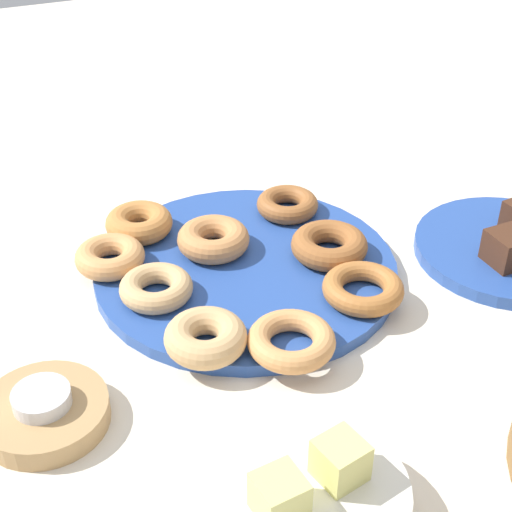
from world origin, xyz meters
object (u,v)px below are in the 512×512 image
candle_holder (45,413)px  donut_plate (246,269)px  donut_0 (110,257)px  brownie_far (509,248)px  donut_2 (287,204)px  melon_chunk_right (279,496)px  donut_5 (139,223)px  donut_4 (363,289)px  cake_plate (509,249)px  donut_6 (206,337)px  donut_7 (156,288)px  fruit_bowl (305,503)px  donut_8 (329,245)px  donut_1 (213,239)px  donut_3 (291,341)px  melon_chunk_left (340,460)px  tealight (42,398)px

candle_holder → donut_plate: bearing=-151.1°
donut_0 → brownie_far: 0.46m
donut_2 → melon_chunk_right: bearing=64.1°
donut_5 → brownie_far: 0.44m
donut_4 → cake_plate: size_ratio=0.39×
donut_6 → candle_holder: 0.17m
donut_4 → donut_7: bearing=-23.2°
fruit_bowl → donut_8: bearing=-120.6°
donut_plate → donut_1: (0.02, -0.04, 0.02)m
candle_holder → fruit_bowl: fruit_bowl is taller
donut_5 → donut_6: size_ratio=0.98×
donut_5 → donut_6: same height
donut_2 → brownie_far: 0.28m
donut_1 → donut_5: bearing=-44.8°
donut_8 → candle_holder: (0.36, 0.12, -0.02)m
cake_plate → fruit_bowl: (0.40, 0.25, 0.01)m
donut_0 → fruit_bowl: donut_0 is taller
fruit_bowl → donut_2: bearing=-113.3°
donut_4 → donut_7: (0.21, -0.09, 0.00)m
donut_5 → cake_plate: bearing=153.5°
donut_8 → brownie_far: size_ratio=1.89×
donut_3 → melon_chunk_right: size_ratio=2.48×
donut_7 → fruit_bowl: bearing=94.8°
brownie_far → candle_holder: bearing=2.8°
donut_7 → brownie_far: bearing=166.2°
donut_2 → melon_chunk_left: size_ratio=2.21×
donut_6 → brownie_far: size_ratio=1.75×
donut_plate → fruit_bowl: size_ratio=2.12×
donut_5 → fruit_bowl: 0.45m
donut_7 → candle_holder: size_ratio=0.68×
donut_2 → donut_8: size_ratio=0.87×
donut_7 → donut_2: bearing=-152.8°
donut_5 → brownie_far: bearing=148.5°
donut_7 → melon_chunk_right: 0.33m
donut_2 → donut_6: 0.28m
donut_4 → melon_chunk_left: 0.27m
donut_6 → donut_7: size_ratio=1.04×
donut_6 → donut_7: 0.10m
donut_0 → donut_1: bearing=173.4°
donut_2 → donut_4: (0.00, 0.20, -0.00)m
donut_5 → fruit_bowl: donut_5 is taller
candle_holder → melon_chunk_right: (-0.14, 0.20, 0.05)m
donut_0 → melon_chunk_right: size_ratio=2.25×
candle_holder → donut_8: bearing=-161.1°
donut_3 → candle_holder: 0.25m
tealight → donut_4: bearing=-174.4°
donut_6 → brownie_far: (-0.38, -0.01, 0.01)m
donut_8 → tealight: size_ratio=1.69×
donut_4 → cake_plate: bearing=-174.6°
donut_7 → melon_chunk_left: size_ratio=2.25×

